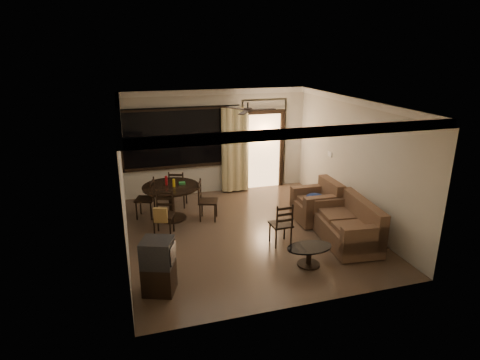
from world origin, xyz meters
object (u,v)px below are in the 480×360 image
object	(u,v)px
dining_table	(171,193)
dining_chair_north	(178,196)
dining_chair_east	(208,208)
sofa	(349,227)
coffee_table	(309,253)
tv_cabinet	(159,266)
dining_chair_west	(146,206)
armchair	(318,205)
dining_chair_south	(164,222)
side_chair	(281,232)

from	to	relation	value
dining_table	dining_chair_north	size ratio (longest dim) A/B	1.37
dining_chair_east	sofa	xyz separation A→B (m)	(2.52, -1.97, 0.07)
coffee_table	tv_cabinet	bearing A→B (deg)	-178.33
dining_chair_west	sofa	distance (m)	4.63
dining_table	coffee_table	distance (m)	3.57
dining_table	armchair	distance (m)	3.40
dining_chair_south	sofa	bearing A→B (deg)	-2.76
dining_chair_south	tv_cabinet	size ratio (longest dim) A/B	1.01
dining_chair_north	coffee_table	bearing A→B (deg)	136.68
dining_chair_west	dining_chair_south	world-z (taller)	same
dining_chair_east	dining_table	bearing A→B (deg)	89.93
tv_cabinet	armchair	bearing A→B (deg)	46.78
dining_chair_south	armchair	xyz separation A→B (m)	(3.51, -0.24, 0.08)
dining_table	sofa	world-z (taller)	dining_table
sofa	dining_table	bearing A→B (deg)	151.74
dining_chair_south	tv_cabinet	world-z (taller)	dining_chair_south
dining_chair_east	dining_chair_north	xyz separation A→B (m)	(-0.54, 1.02, 0.00)
dining_chair_east	armchair	distance (m)	2.56
dining_chair_west	dining_chair_south	xyz separation A→B (m)	(0.29, -1.08, 0.02)
tv_cabinet	side_chair	size ratio (longest dim) A/B	1.03
sofa	side_chair	bearing A→B (deg)	172.21
dining_chair_west	sofa	xyz separation A→B (m)	(3.88, -2.52, 0.07)
dining_chair_west	sofa	size ratio (longest dim) A/B	0.55
dining_chair_north	sofa	xyz separation A→B (m)	(3.06, -2.99, 0.07)
dining_table	tv_cabinet	distance (m)	2.98
dining_chair_east	dining_chair_north	bearing A→B (deg)	46.76
side_chair	dining_chair_north	bearing A→B (deg)	-58.90
dining_chair_east	coffee_table	xyz separation A→B (m)	(1.34, -2.56, -0.03)
dining_table	dining_chair_south	xyz separation A→B (m)	(-0.28, -0.81, -0.34)
dining_chair_north	side_chair	bearing A→B (deg)	141.50
armchair	coffee_table	xyz separation A→B (m)	(-1.09, -1.79, -0.13)
dining_chair_east	tv_cabinet	distance (m)	2.98
dining_chair_east	side_chair	distance (m)	2.01
dining_table	dining_chair_south	distance (m)	0.92
tv_cabinet	armchair	size ratio (longest dim) A/B	1.00
dining_chair_east	dining_chair_south	world-z (taller)	same
dining_chair_west	armchair	xyz separation A→B (m)	(3.80, -1.32, 0.10)
dining_table	dining_chair_east	world-z (taller)	dining_table
dining_chair_west	dining_chair_north	world-z (taller)	same
armchair	coffee_table	world-z (taller)	armchair
dining_chair_south	tv_cabinet	distance (m)	2.13
dining_table	side_chair	distance (m)	2.75
dining_table	armchair	size ratio (longest dim) A/B	1.38
dining_table	sofa	bearing A→B (deg)	-34.13
armchair	side_chair	world-z (taller)	armchair
coffee_table	dining_chair_north	bearing A→B (deg)	117.69
armchair	coffee_table	size ratio (longest dim) A/B	1.10
dining_chair_east	sofa	distance (m)	3.20
coffee_table	side_chair	xyz separation A→B (m)	(-0.19, 0.92, 0.02)
side_chair	dining_table	bearing A→B (deg)	-45.89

